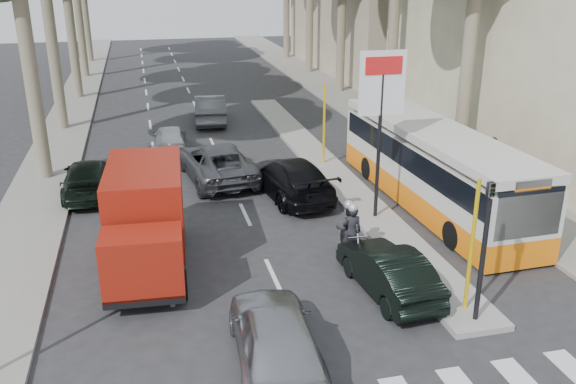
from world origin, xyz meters
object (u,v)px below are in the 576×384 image
object	(u,v)px
red_truck	(146,218)
motorcycle	(350,231)
silver_hatchback	(276,338)
dark_hatchback	(388,271)
city_bus	(433,165)

from	to	relation	value
red_truck	motorcycle	world-z (taller)	red_truck
silver_hatchback	motorcycle	distance (m)	5.65
silver_hatchback	dark_hatchback	xyz separation A→B (m)	(3.51, 2.39, -0.10)
dark_hatchback	city_bus	size ratio (longest dim) A/B	0.35
city_bus	motorcycle	world-z (taller)	city_bus
silver_hatchback	city_bus	size ratio (longest dim) A/B	0.40
motorcycle	silver_hatchback	bearing A→B (deg)	-122.41
dark_hatchback	red_truck	size ratio (longest dim) A/B	0.70
red_truck	motorcycle	size ratio (longest dim) A/B	2.64
red_truck	motorcycle	xyz separation A→B (m)	(5.72, -0.67, -0.70)
motorcycle	red_truck	bearing A→B (deg)	175.79
silver_hatchback	dark_hatchback	distance (m)	4.25
city_bus	motorcycle	xyz separation A→B (m)	(-4.15, -3.21, -0.69)
red_truck	motorcycle	bearing A→B (deg)	-3.20
red_truck	city_bus	world-z (taller)	red_truck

